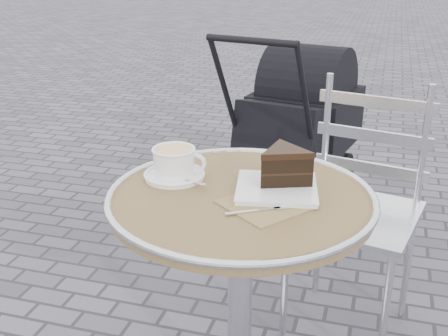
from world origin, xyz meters
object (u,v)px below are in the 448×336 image
(cappuccino_set, at_px, (175,165))
(baby_stroller, at_px, (298,129))
(cake_plate_set, at_px, (282,171))
(cafe_table, at_px, (240,249))
(bistro_chair, at_px, (364,180))

(cappuccino_set, xyz_separation_m, baby_stroller, (0.13, 1.43, -0.32))
(cappuccino_set, relative_size, cake_plate_set, 0.55)
(cafe_table, relative_size, cake_plate_set, 2.12)
(cafe_table, xyz_separation_m, baby_stroller, (-0.08, 1.49, -0.12))
(bistro_chair, distance_m, baby_stroller, 0.99)
(cake_plate_set, bearing_deg, cafe_table, -154.53)
(cake_plate_set, bearing_deg, cappuccino_set, 170.48)
(cafe_table, xyz_separation_m, cappuccino_set, (-0.21, 0.06, 0.20))
(cafe_table, xyz_separation_m, cake_plate_set, (0.10, 0.07, 0.22))
(cafe_table, bearing_deg, cappuccino_set, 163.22)
(cake_plate_set, xyz_separation_m, bistro_chair, (0.20, 0.52, -0.21))
(cake_plate_set, distance_m, baby_stroller, 1.47)
(cappuccino_set, bearing_deg, cake_plate_set, -5.56)
(bistro_chair, bearing_deg, cafe_table, -104.84)
(cafe_table, bearing_deg, cake_plate_set, 36.21)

